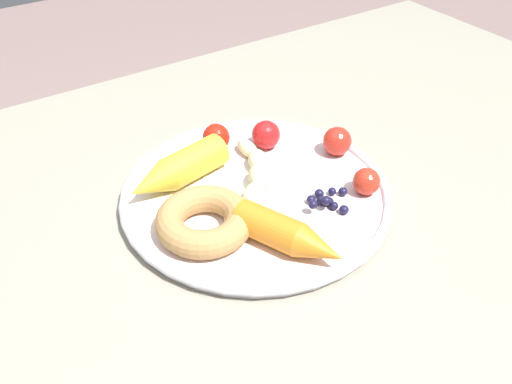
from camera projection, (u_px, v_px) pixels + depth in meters
dining_table at (298, 245)px, 0.72m from camera, size 1.27×0.88×0.70m
plate at (256, 194)px, 0.68m from camera, size 0.33×0.33×0.02m
banana at (254, 177)px, 0.68m from camera, size 0.12×0.14×0.03m
carrot_orange at (289, 236)px, 0.58m from camera, size 0.09×0.13×0.04m
carrot_yellow at (177, 170)px, 0.67m from camera, size 0.14×0.07×0.04m
donut at (204, 221)px, 0.61m from camera, size 0.13×0.13×0.03m
blueberry_pile at (327, 200)px, 0.65m from camera, size 0.06×0.05×0.02m
tomato_near at (366, 181)px, 0.66m from camera, size 0.03×0.03×0.03m
tomato_mid at (337, 141)px, 0.73m from camera, size 0.04×0.04×0.04m
tomato_far at (266, 135)px, 0.74m from camera, size 0.04×0.04×0.04m
tomato_extra at (216, 137)px, 0.74m from camera, size 0.04×0.04×0.04m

